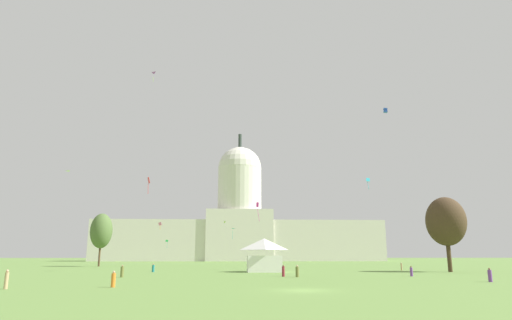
# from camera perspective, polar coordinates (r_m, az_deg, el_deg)

# --- Properties ---
(ground_plane) EXTENTS (800.00, 800.00, 0.00)m
(ground_plane) POSITION_cam_1_polar(r_m,az_deg,el_deg) (39.71, 6.31, -16.76)
(ground_plane) COLOR olive
(capitol_building) EXTENTS (142.05, 24.04, 65.14)m
(capitol_building) POSITION_cam_1_polar(r_m,az_deg,el_deg) (219.90, -2.21, -8.73)
(capitol_building) COLOR beige
(capitol_building) RESTS_ON ground_plane
(event_tent) EXTENTS (6.39, 6.20, 5.99)m
(event_tent) POSITION_cam_1_polar(r_m,az_deg,el_deg) (80.69, 1.06, -12.45)
(event_tent) COLOR white
(event_tent) RESTS_ON ground_plane
(tree_east_near) EXTENTS (9.98, 10.01, 13.65)m
(tree_east_near) POSITION_cam_1_polar(r_m,az_deg,el_deg) (88.37, 23.79, -7.45)
(tree_east_near) COLOR #42301E
(tree_east_near) RESTS_ON ground_plane
(tree_west_far) EXTENTS (8.35, 8.47, 14.06)m
(tree_west_far) POSITION_cam_1_polar(r_m,az_deg,el_deg) (125.45, -19.76, -8.81)
(tree_west_far) COLOR #4C3823
(tree_west_far) RESTS_ON ground_plane
(person_olive_front_center) EXTENTS (0.60, 0.60, 1.64)m
(person_olive_front_center) POSITION_cam_1_polar(r_m,az_deg,el_deg) (62.76, 5.47, -14.48)
(person_olive_front_center) COLOR olive
(person_olive_front_center) RESTS_ON ground_plane
(person_maroon_back_center) EXTENTS (0.55, 0.55, 1.65)m
(person_maroon_back_center) POSITION_cam_1_polar(r_m,az_deg,el_deg) (64.04, 3.63, -14.45)
(person_maroon_back_center) COLOR maroon
(person_maroon_back_center) RESTS_ON ground_plane
(person_teal_deep_crowd) EXTENTS (0.54, 0.54, 1.48)m
(person_teal_deep_crowd) POSITION_cam_1_polar(r_m,az_deg,el_deg) (82.52, -13.43, -13.75)
(person_teal_deep_crowd) COLOR #1E757A
(person_teal_deep_crowd) RESTS_ON ground_plane
(person_purple_edge_west) EXTENTS (0.61, 0.61, 1.58)m
(person_purple_edge_west) POSITION_cam_1_polar(r_m,az_deg,el_deg) (58.16, 28.51, -13.27)
(person_purple_edge_west) COLOR #703D93
(person_purple_edge_west) RESTS_ON ground_plane
(person_tan_aisle_center) EXTENTS (0.46, 0.46, 1.73)m
(person_tan_aisle_center) POSITION_cam_1_polar(r_m,az_deg,el_deg) (46.88, -30.09, -13.55)
(person_tan_aisle_center) COLOR tan
(person_tan_aisle_center) RESTS_ON ground_plane
(person_olive_back_right) EXTENTS (0.48, 0.48, 1.65)m
(person_olive_back_right) POSITION_cam_1_polar(r_m,az_deg,el_deg) (64.67, -17.27, -13.92)
(person_olive_back_right) COLOR olive
(person_olive_back_right) RESTS_ON ground_plane
(person_orange_lawn_far_left) EXTENTS (0.57, 0.57, 1.55)m
(person_orange_lawn_far_left) POSITION_cam_1_polar(r_m,az_deg,el_deg) (45.34, -18.32, -14.80)
(person_orange_lawn_far_left) COLOR orange
(person_orange_lawn_far_left) RESTS_ON ground_plane
(person_tan_lawn_far_right) EXTENTS (0.44, 0.44, 1.56)m
(person_tan_lawn_far_right) POSITION_cam_1_polar(r_m,az_deg,el_deg) (93.17, 18.66, -13.21)
(person_tan_lawn_far_right) COLOR tan
(person_tan_lawn_far_right) RESTS_ON ground_plane
(person_purple_back_left) EXTENTS (0.54, 0.54, 1.46)m
(person_purple_back_left) POSITION_cam_1_polar(r_m,az_deg,el_deg) (68.71, 19.84, -13.70)
(person_purple_back_left) COLOR #703D93
(person_purple_back_left) RESTS_ON ground_plane
(kite_red_low) EXTENTS (0.71, 1.00, 3.22)m
(kite_red_low) POSITION_cam_1_polar(r_m,az_deg,el_deg) (85.58, -13.99, -2.77)
(kite_red_low) COLOR red
(kite_green_low) EXTENTS (1.14, 0.31, 3.22)m
(kite_green_low) POSITION_cam_1_polar(r_m,az_deg,el_deg) (173.72, -11.69, -10.52)
(kite_green_low) COLOR green
(kite_violet_high) EXTENTS (1.32, 1.63, 2.11)m
(kite_violet_high) POSITION_cam_1_polar(r_m,az_deg,el_deg) (110.77, -13.65, 10.97)
(kite_violet_high) COLOR purple
(kite_turquoise_low) EXTENTS (1.25, 1.34, 3.70)m
(kite_turquoise_low) POSITION_cam_1_polar(r_m,az_deg,el_deg) (151.92, -3.13, -9.23)
(kite_turquoise_low) COLOR teal
(kite_blue_mid) EXTENTS (0.98, 0.95, 1.02)m
(kite_blue_mid) POSITION_cam_1_polar(r_m,az_deg,el_deg) (98.34, 16.72, 6.29)
(kite_blue_mid) COLOR blue
(kite_pink_low) EXTENTS (1.33, 0.51, 2.74)m
(kite_pink_low) POSITION_cam_1_polar(r_m,az_deg,el_deg) (165.94, -12.56, -8.27)
(kite_pink_low) COLOR pink
(kite_magenta_low) EXTENTS (0.74, 0.45, 4.13)m
(kite_magenta_low) POSITION_cam_1_polar(r_m,az_deg,el_deg) (94.30, 0.23, -6.30)
(kite_magenta_low) COLOR #D1339E
(kite_cyan_mid) EXTENTS (0.80, 0.27, 2.45)m
(kite_cyan_mid) POSITION_cam_1_polar(r_m,az_deg,el_deg) (91.36, 14.58, -2.68)
(kite_cyan_mid) COLOR #33BCDB
(kite_white_low) EXTENTS (1.20, 1.06, 0.29)m
(kite_white_low) POSITION_cam_1_polar(r_m,az_deg,el_deg) (86.06, -23.45, -1.64)
(kite_white_low) COLOR white
(kite_lime_low) EXTENTS (0.79, 0.85, 1.06)m
(kite_lime_low) POSITION_cam_1_polar(r_m,az_deg,el_deg) (187.28, -4.15, -8.15)
(kite_lime_low) COLOR #8CD133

